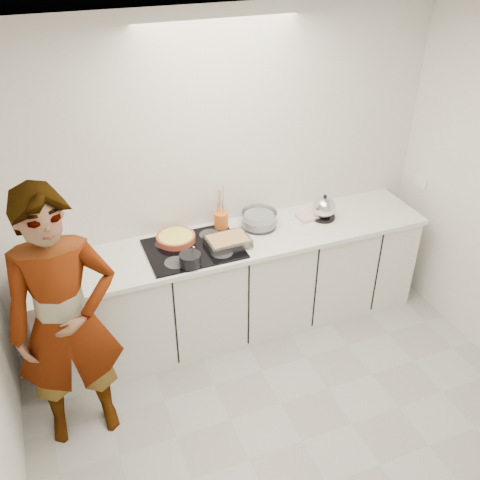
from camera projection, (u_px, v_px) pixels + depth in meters
name	position (u px, v px, depth m)	size (l,w,h in m)	color
floor	(302.00, 441.00, 3.71)	(3.60, 3.20, 0.00)	#ADADAD
ceiling	(339.00, 57.00, 2.32)	(3.60, 3.20, 0.00)	white
wall_back	(221.00, 178.00, 4.27)	(3.60, 0.00, 2.60)	white
base_cabinets	(235.00, 287.00, 4.48)	(3.20, 0.58, 0.87)	silver
countertop	(235.00, 241.00, 4.24)	(3.24, 0.64, 0.04)	white
hob	(194.00, 249.00, 4.10)	(0.72, 0.54, 0.01)	black
tart_dish	(176.00, 238.00, 4.17)	(0.31, 0.31, 0.05)	#AE4931
saucepan	(190.00, 260.00, 3.88)	(0.18, 0.18, 0.15)	black
baking_dish	(228.00, 241.00, 4.11)	(0.34, 0.25, 0.06)	silver
mixing_bowl	(259.00, 220.00, 4.36)	(0.37, 0.37, 0.13)	silver
tea_towel	(309.00, 217.00, 4.50)	(0.19, 0.14, 0.03)	white
kettle	(324.00, 208.00, 4.46)	(0.22, 0.22, 0.22)	black
utensil_crock	(221.00, 221.00, 4.33)	(0.12, 0.12, 0.14)	orange
cook	(66.00, 323.00, 3.34)	(0.69, 0.45, 1.89)	silver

